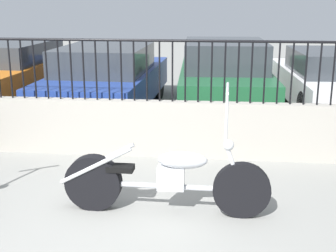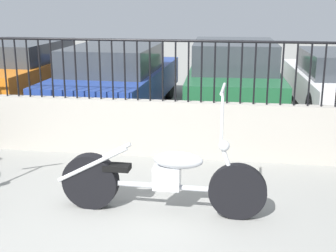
{
  "view_description": "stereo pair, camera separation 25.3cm",
  "coord_description": "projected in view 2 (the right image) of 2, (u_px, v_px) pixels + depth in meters",
  "views": [
    {
      "loc": [
        0.98,
        -4.04,
        2.22
      ],
      "look_at": [
        0.39,
        1.39,
        0.7
      ],
      "focal_mm": 50.0,
      "sensor_mm": 36.0,
      "label": 1
    },
    {
      "loc": [
        1.23,
        -4.01,
        2.22
      ],
      "look_at": [
        0.39,
        1.39,
        0.7
      ],
      "focal_mm": 50.0,
      "sensor_mm": 36.0,
      "label": 2
    }
  ],
  "objects": [
    {
      "name": "car_blue",
      "position": [
        116.0,
        78.0,
        9.18
      ],
      "size": [
        1.87,
        4.38,
        1.31
      ],
      "rotation": [
        0.0,
        0.0,
        1.54
      ],
      "color": "black",
      "rests_on": "ground_plane"
    },
    {
      "name": "motorcycle_silver",
      "position": [
        152.0,
        179.0,
        4.9
      ],
      "size": [
        2.21,
        0.52,
        1.38
      ],
      "rotation": [
        0.0,
        0.0,
        -0.02
      ],
      "color": "black",
      "rests_on": "ground_plane"
    },
    {
      "name": "fence_railing",
      "position": [
        150.0,
        61.0,
        6.41
      ],
      "size": [
        9.81,
        0.04,
        0.86
      ],
      "color": "black",
      "rests_on": "low_wall"
    },
    {
      "name": "low_wall",
      "position": [
        151.0,
        128.0,
        6.67
      ],
      "size": [
        9.81,
        0.18,
        0.8
      ],
      "color": "#9E998E",
      "rests_on": "ground_plane"
    },
    {
      "name": "ground_plane",
      "position": [
        107.0,
        230.0,
        4.59
      ],
      "size": [
        40.0,
        40.0,
        0.0
      ],
      "primitive_type": "plane",
      "color": "gray"
    },
    {
      "name": "car_green",
      "position": [
        233.0,
        75.0,
        9.39
      ],
      "size": [
        1.9,
        4.3,
        1.38
      ],
      "rotation": [
        0.0,
        0.0,
        1.61
      ],
      "color": "black",
      "rests_on": "ground_plane"
    },
    {
      "name": "car_orange",
      "position": [
        24.0,
        71.0,
        10.05
      ],
      "size": [
        2.05,
        4.58,
        1.32
      ],
      "rotation": [
        0.0,
        0.0,
        1.52
      ],
      "color": "black",
      "rests_on": "ground_plane"
    }
  ]
}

